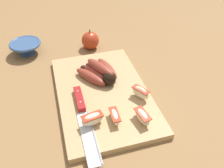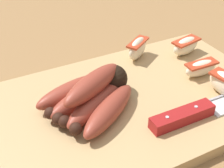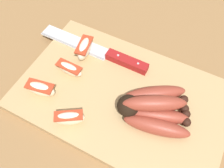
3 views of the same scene
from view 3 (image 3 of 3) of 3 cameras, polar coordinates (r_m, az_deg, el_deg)
The scene contains 8 objects.
ground_plane at distance 0.53m, azimuth 3.31°, elevation -2.01°, with size 6.00×6.00×0.00m, color olive.
cutting_board at distance 0.51m, azimuth 2.75°, elevation -3.29°, with size 0.44×0.28×0.02m, color tan.
banana_bunch at distance 0.47m, azimuth 9.77°, elevation -5.68°, with size 0.16×0.14×0.06m.
chefs_knife at distance 0.56m, azimuth -0.95°, elevation 7.04°, with size 0.28×0.04×0.02m.
apple_wedge_near at distance 0.53m, azimuth -10.15°, elevation 3.60°, with size 0.06×0.02×0.03m.
apple_wedge_middle at distance 0.56m, azimuth -6.57°, elevation 8.46°, with size 0.04×0.07×0.04m.
apple_wedge_far at distance 0.47m, azimuth -10.15°, elevation -8.05°, with size 0.06×0.05×0.04m.
apple_wedge_extra at distance 0.51m, azimuth -16.67°, elevation -1.09°, with size 0.07×0.04×0.03m.
Camera 3 is at (0.10, -0.25, 0.46)m, focal length 38.31 mm.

